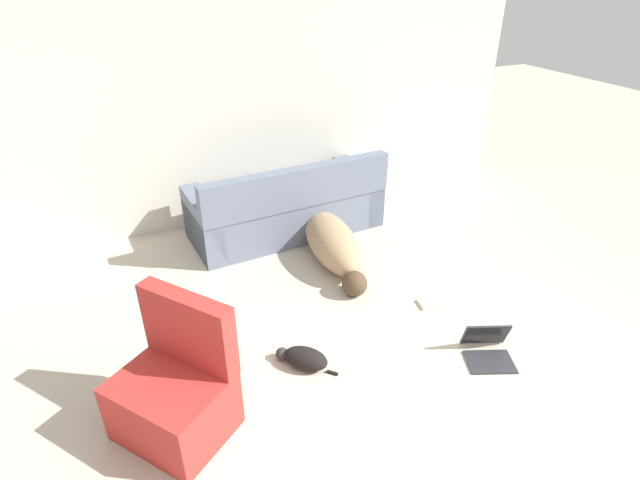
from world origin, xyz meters
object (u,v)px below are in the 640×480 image
object	(u,v)px
couch	(287,209)
book_cream	(428,303)
dog	(333,243)
laptop_open	(487,346)
cat	(304,358)
side_chair	(176,390)

from	to	relation	value
couch	book_cream	xyz separation A→B (m)	(0.65, -1.76, -0.27)
dog	laptop_open	bearing A→B (deg)	22.88
cat	couch	bearing A→B (deg)	-61.00
cat	laptop_open	xyz separation A→B (m)	(1.32, -0.45, 0.01)
book_cream	side_chair	bearing A→B (deg)	-168.91
dog	cat	xyz separation A→B (m)	(-0.84, -1.27, -0.12)
couch	dog	world-z (taller)	couch
couch	cat	size ratio (longest dim) A/B	5.19
dog	couch	bearing A→B (deg)	-157.40
side_chair	cat	bearing A→B (deg)	64.20
dog	laptop_open	xyz separation A→B (m)	(0.49, -1.72, -0.11)
couch	cat	xyz separation A→B (m)	(-0.63, -2.01, -0.21)
couch	book_cream	bearing A→B (deg)	106.07
cat	laptop_open	distance (m)	1.40
couch	laptop_open	world-z (taller)	couch
cat	laptop_open	world-z (taller)	laptop_open
laptop_open	book_cream	world-z (taller)	laptop_open
couch	laptop_open	distance (m)	2.57
dog	cat	bearing A→B (deg)	-26.24
side_chair	couch	bearing A→B (deg)	107.80
side_chair	laptop_open	bearing A→B (deg)	46.34
book_cream	dog	bearing A→B (deg)	113.58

